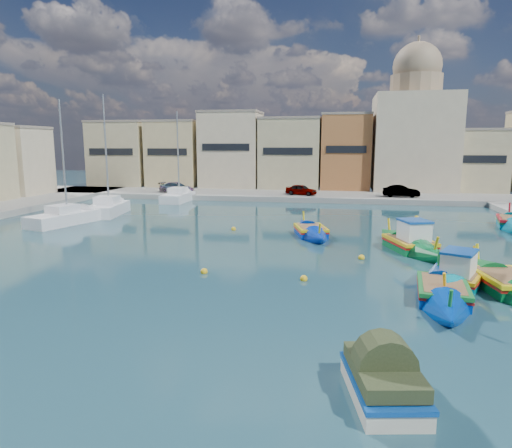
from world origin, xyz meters
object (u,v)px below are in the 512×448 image
(luzzu_blue_south, at_px, (443,293))
(tender_near, at_px, (383,382))
(luzzu_green, at_px, (311,232))
(church_block, at_px, (414,128))
(luzzu_turquoise_cabin, at_px, (459,278))
(luzzu_blue_cabin, at_px, (410,244))
(yacht_mid, at_px, (81,216))
(luzzu_cyan_south, at_px, (507,285))
(yacht_midnorth, at_px, (114,207))
(yacht_north, at_px, (183,196))

(luzzu_blue_south, height_order, tender_near, luzzu_blue_south)
(luzzu_green, relative_size, luzzu_blue_south, 0.89)
(church_block, bearing_deg, tender_near, -98.68)
(church_block, xyz_separation_m, luzzu_blue_south, (-4.63, -42.73, -8.15))
(luzzu_blue_south, distance_m, tender_near, 8.98)
(luzzu_green, height_order, tender_near, luzzu_green)
(luzzu_turquoise_cabin, bearing_deg, luzzu_green, 126.16)
(luzzu_blue_cabin, xyz_separation_m, luzzu_blue_south, (0.08, -9.07, -0.11))
(luzzu_green, bearing_deg, church_block, 69.95)
(luzzu_blue_south, xyz_separation_m, yacht_mid, (-26.01, 15.23, 0.17))
(luzzu_blue_south, height_order, luzzu_cyan_south, luzzu_cyan_south)
(luzzu_cyan_south, xyz_separation_m, yacht_mid, (-29.05, 13.57, 0.15))
(luzzu_blue_cabin, distance_m, luzzu_green, 7.20)
(luzzu_green, bearing_deg, luzzu_blue_cabin, -28.82)
(luzzu_turquoise_cabin, xyz_separation_m, yacht_mid, (-27.19, 13.04, 0.10))
(yacht_midnorth, bearing_deg, luzzu_cyan_south, -33.31)
(luzzu_turquoise_cabin, height_order, luzzu_blue_cabin, luzzu_blue_cabin)
(tender_near, distance_m, yacht_mid, 32.86)
(luzzu_blue_south, distance_m, yacht_midnorth, 32.96)
(luzzu_blue_south, bearing_deg, luzzu_turquoise_cabin, 61.60)
(luzzu_blue_south, xyz_separation_m, yacht_north, (-22.42, 30.94, 0.17))
(tender_near, relative_size, yacht_midnorth, 0.28)
(luzzu_blue_south, bearing_deg, yacht_mid, 149.64)
(luzzu_green, height_order, yacht_north, yacht_north)
(luzzu_cyan_south, height_order, tender_near, luzzu_cyan_south)
(luzzu_blue_south, bearing_deg, yacht_midnorth, 141.36)
(luzzu_turquoise_cabin, xyz_separation_m, yacht_midnorth, (-26.93, 18.39, 0.14))
(yacht_north, xyz_separation_m, yacht_mid, (-3.59, -15.71, -0.00))
(yacht_mid, bearing_deg, luzzu_green, -7.80)
(yacht_north, height_order, yacht_midnorth, yacht_midnorth)
(luzzu_turquoise_cabin, bearing_deg, yacht_mid, 154.37)
(luzzu_turquoise_cabin, height_order, yacht_midnorth, yacht_midnorth)
(yacht_north, bearing_deg, luzzu_turquoise_cabin, -50.61)
(church_block, height_order, luzzu_blue_south, church_block)
(tender_near, bearing_deg, luzzu_blue_cabin, 79.95)
(luzzu_blue_south, height_order, yacht_midnorth, yacht_midnorth)
(church_block, distance_m, yacht_mid, 41.94)
(luzzu_blue_south, xyz_separation_m, luzzu_cyan_south, (3.05, 1.66, 0.02))
(luzzu_turquoise_cabin, relative_size, luzzu_blue_cabin, 0.95)
(luzzu_cyan_south, xyz_separation_m, yacht_north, (-25.47, 29.28, 0.15))
(luzzu_green, xyz_separation_m, luzzu_blue_south, (6.38, -12.54, 0.00))
(luzzu_green, distance_m, yacht_north, 24.40)
(church_block, xyz_separation_m, yacht_midnorth, (-30.38, -22.15, -7.94))
(yacht_north, height_order, yacht_mid, yacht_north)
(church_block, height_order, yacht_mid, church_block)
(yacht_north, distance_m, yacht_midnorth, 10.88)
(luzzu_turquoise_cabin, relative_size, yacht_midnorth, 0.71)
(church_block, distance_m, luzzu_green, 33.15)
(luzzu_cyan_south, bearing_deg, yacht_midnorth, 146.69)
(yacht_mid, bearing_deg, church_block, 41.91)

